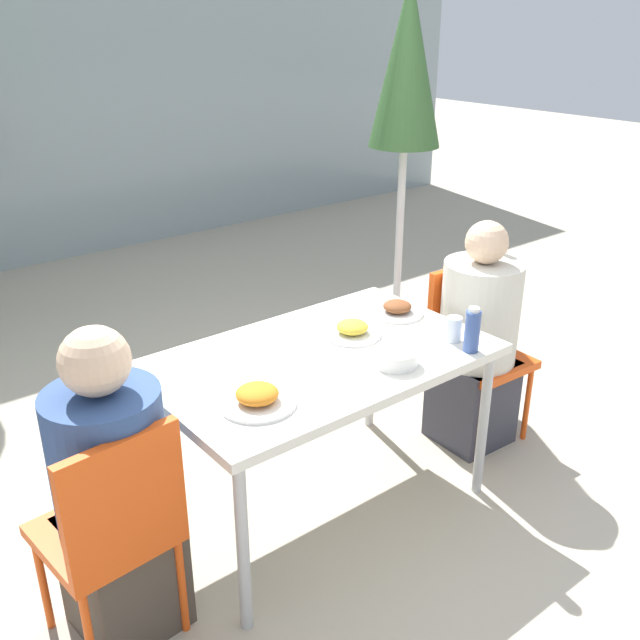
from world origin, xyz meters
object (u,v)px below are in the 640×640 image
(chair_left, at_px, (114,524))
(bottle, at_px, (472,331))
(chair_right, at_px, (471,340))
(drinking_cup, at_px, (454,329))
(salad_bowl, at_px, (396,357))
(person_right, at_px, (477,344))
(closed_umbrella, at_px, (407,79))
(person_left, at_px, (114,498))

(chair_left, distance_m, bottle, 1.52)
(chair_right, relative_size, drinking_cup, 8.18)
(chair_left, xyz_separation_m, salad_bowl, (1.15, -0.09, 0.27))
(person_right, bearing_deg, chair_right, -121.92)
(chair_right, relative_size, closed_umbrella, 0.39)
(person_right, distance_m, drinking_cup, 0.53)
(chair_left, bearing_deg, chair_right, 0.75)
(bottle, relative_size, drinking_cup, 1.79)
(drinking_cup, bearing_deg, person_left, 173.48)
(chair_right, height_order, drinking_cup, chair_right)
(person_left, height_order, person_right, person_left)
(person_right, height_order, bottle, person_right)
(closed_umbrella, height_order, salad_bowl, closed_umbrella)
(person_left, xyz_separation_m, person_right, (1.86, 0.03, -0.01))
(person_left, xyz_separation_m, bottle, (1.43, -0.27, 0.30))
(bottle, height_order, drinking_cup, bottle)
(bottle, xyz_separation_m, drinking_cup, (0.02, 0.11, -0.04))
(chair_left, relative_size, chair_right, 1.00)
(person_right, bearing_deg, salad_bowl, 18.00)
(chair_left, bearing_deg, bottle, -12.31)
(chair_left, xyz_separation_m, bottle, (1.47, -0.19, 0.33))
(person_left, xyz_separation_m, chair_right, (1.92, 0.11, -0.03))
(bottle, bearing_deg, person_left, 169.11)
(chair_right, bearing_deg, person_right, 58.08)
(person_left, bearing_deg, bottle, -15.82)
(chair_left, height_order, drinking_cup, chair_left)
(person_right, bearing_deg, closed_umbrella, -108.35)
(chair_right, bearing_deg, person_left, 6.22)
(chair_left, relative_size, person_left, 0.75)
(chair_right, height_order, bottle, bottle)
(salad_bowl, bearing_deg, person_left, 171.19)
(chair_left, bearing_deg, drinking_cup, -8.05)
(closed_umbrella, relative_size, bottle, 11.63)
(closed_umbrella, distance_m, drinking_cup, 1.60)
(person_right, bearing_deg, chair_left, 6.44)
(chair_right, distance_m, closed_umbrella, 1.46)
(drinking_cup, bearing_deg, bottle, -99.92)
(closed_umbrella, relative_size, drinking_cup, 20.84)
(closed_umbrella, relative_size, salad_bowl, 12.47)
(chair_right, xyz_separation_m, bottle, (-0.49, -0.38, 0.33))
(chair_left, height_order, person_right, person_right)
(person_right, bearing_deg, bottle, 38.07)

